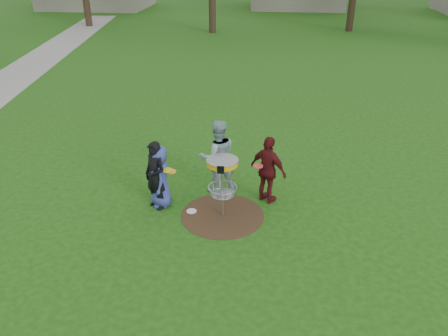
# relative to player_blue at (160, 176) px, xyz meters

# --- Properties ---
(ground) EXTENTS (100.00, 100.00, 0.00)m
(ground) POSITION_rel_player_blue_xyz_m (1.41, -0.32, -0.72)
(ground) COLOR #19470F
(ground) RESTS_ON ground
(dirt_patch) EXTENTS (1.80, 1.80, 0.01)m
(dirt_patch) POSITION_rel_player_blue_xyz_m (1.41, -0.32, -0.71)
(dirt_patch) COLOR #47331E
(dirt_patch) RESTS_ON ground
(player_blue) EXTENTS (0.67, 0.81, 1.43)m
(player_blue) POSITION_rel_player_blue_xyz_m (0.00, 0.00, 0.00)
(player_blue) COLOR #333D8D
(player_blue) RESTS_ON ground
(player_black) EXTENTS (0.68, 0.64, 1.56)m
(player_black) POSITION_rel_player_blue_xyz_m (-0.07, -0.12, 0.06)
(player_black) COLOR black
(player_black) RESTS_ON ground
(player_grey) EXTENTS (1.04, 0.93, 1.77)m
(player_grey) POSITION_rel_player_blue_xyz_m (1.18, 0.75, 0.17)
(player_grey) COLOR #7E9DA3
(player_grey) RESTS_ON ground
(player_maroon) EXTENTS (0.98, 0.85, 1.58)m
(player_maroon) POSITION_rel_player_blue_xyz_m (2.35, 0.39, 0.07)
(player_maroon) COLOR #511215
(player_maroon) RESTS_ON ground
(disc_on_grass) EXTENTS (0.22, 0.22, 0.02)m
(disc_on_grass) POSITION_rel_player_blue_xyz_m (0.72, -0.24, -0.71)
(disc_on_grass) COLOR silver
(disc_on_grass) RESTS_ON ground
(disc_golf_basket) EXTENTS (0.66, 0.67, 1.38)m
(disc_golf_basket) POSITION_rel_player_blue_xyz_m (1.41, -0.32, 0.30)
(disc_golf_basket) COLOR #9EA0A5
(disc_golf_basket) RESTS_ON ground
(held_discs) EXTENTS (2.14, 0.85, 0.23)m
(held_discs) POSITION_rel_player_blue_xyz_m (0.97, 0.12, 0.26)
(held_discs) COLOR #F4A61B
(held_discs) RESTS_ON ground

